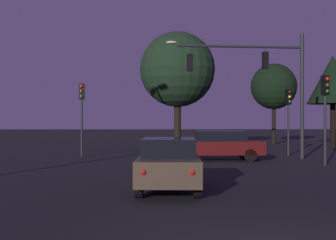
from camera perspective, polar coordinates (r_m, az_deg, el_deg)
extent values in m
plane|color=black|center=(30.95, 1.61, -3.91)|extent=(168.00, 168.00, 0.00)
cylinder|color=#232326|center=(24.77, 16.91, 2.96)|extent=(0.20, 0.20, 6.73)
cylinder|color=#232326|center=(23.98, 9.33, 9.34)|extent=(6.75, 0.54, 0.14)
ellipsoid|color=#F4EACC|center=(23.34, 0.44, 9.97)|extent=(0.56, 0.28, 0.16)
cylinder|color=#232326|center=(24.34, 12.44, 8.88)|extent=(0.05, 0.05, 0.26)
cube|color=black|center=(24.25, 12.44, 7.52)|extent=(0.31, 0.26, 0.90)
sphere|color=#4C0A0A|center=(24.42, 12.34, 8.13)|extent=(0.18, 0.18, 0.18)
sphere|color=#F9A319|center=(24.38, 12.34, 7.48)|extent=(0.18, 0.18, 0.18)
sphere|color=#0C4219|center=(24.35, 12.34, 6.83)|extent=(0.18, 0.18, 0.18)
cylinder|color=#232326|center=(23.40, 2.85, 9.04)|extent=(0.05, 0.05, 0.43)
cube|color=black|center=(23.30, 2.85, 7.42)|extent=(0.31, 0.26, 0.90)
sphere|color=#4C0A0A|center=(23.48, 2.80, 8.06)|extent=(0.18, 0.18, 0.18)
sphere|color=#F9A319|center=(23.44, 2.80, 7.38)|extent=(0.18, 0.18, 0.18)
sphere|color=#0C4219|center=(23.40, 2.80, 6.70)|extent=(0.18, 0.18, 0.18)
cylinder|color=#232326|center=(25.56, -11.07, -1.03)|extent=(0.12, 0.12, 3.26)
cube|color=black|center=(25.62, -11.07, 3.63)|extent=(0.30, 0.24, 0.90)
sphere|color=red|center=(25.50, -11.12, 4.28)|extent=(0.18, 0.18, 0.18)
sphere|color=#56380C|center=(25.48, -11.12, 3.65)|extent=(0.18, 0.18, 0.18)
sphere|color=#0C4219|center=(25.46, -11.12, 3.02)|extent=(0.18, 0.18, 0.18)
cylinder|color=#232326|center=(21.25, 19.61, -1.28)|extent=(0.12, 0.12, 3.20)
cube|color=black|center=(21.31, 19.60, 4.24)|extent=(0.37, 0.33, 0.90)
sphere|color=red|center=(21.23, 19.86, 5.01)|extent=(0.18, 0.18, 0.18)
sphere|color=#56380C|center=(21.21, 19.86, 4.26)|extent=(0.18, 0.18, 0.18)
sphere|color=#0C4219|center=(21.19, 19.86, 3.51)|extent=(0.18, 0.18, 0.18)
cylinder|color=#232326|center=(26.73, 15.26, -1.28)|extent=(0.12, 0.12, 2.99)
cube|color=black|center=(26.76, 15.26, 2.88)|extent=(0.35, 0.31, 0.90)
sphere|color=#4C0A0A|center=(26.66, 15.42, 3.50)|extent=(0.18, 0.18, 0.18)
sphere|color=#F9A319|center=(26.64, 15.42, 2.90)|extent=(0.18, 0.18, 0.18)
sphere|color=#0C4219|center=(26.63, 15.42, 2.30)|extent=(0.18, 0.18, 0.18)
cube|color=#473828|center=(13.01, 0.12, -6.13)|extent=(1.95, 4.30, 0.68)
cube|color=black|center=(12.81, 0.11, -3.53)|extent=(1.60, 2.35, 0.52)
cylinder|color=black|center=(14.46, -2.85, -6.89)|extent=(0.23, 0.65, 0.64)
cylinder|color=black|center=(14.44, 3.24, -6.89)|extent=(0.23, 0.65, 0.64)
cylinder|color=black|center=(11.71, -3.74, -8.46)|extent=(0.23, 0.65, 0.64)
cylinder|color=black|center=(11.69, 3.80, -8.48)|extent=(0.23, 0.65, 0.64)
sphere|color=red|center=(10.93, -3.22, -6.73)|extent=(0.14, 0.14, 0.14)
sphere|color=red|center=(10.91, 3.15, -6.75)|extent=(0.14, 0.14, 0.14)
cube|color=#4C0F0F|center=(22.88, 6.43, -3.57)|extent=(4.60, 1.76, 0.68)
cube|color=black|center=(22.87, 6.80, -2.06)|extent=(2.49, 1.51, 0.52)
cylinder|color=black|center=(21.96, 2.80, -4.60)|extent=(0.64, 0.20, 0.64)
cylinder|color=black|center=(23.50, 2.48, -4.31)|extent=(0.64, 0.20, 0.64)
cylinder|color=black|center=(22.42, 10.57, -4.51)|extent=(0.64, 0.20, 0.64)
cylinder|color=black|center=(23.92, 9.76, -4.23)|extent=(0.64, 0.20, 0.64)
sphere|color=red|center=(22.73, 12.43, -3.33)|extent=(0.14, 0.14, 0.14)
sphere|color=red|center=(23.91, 11.70, -3.18)|extent=(0.14, 0.14, 0.14)
cylinder|color=black|center=(36.43, 20.51, -0.68)|extent=(0.42, 0.42, 3.38)
cone|color=black|center=(36.58, 20.50, 4.92)|extent=(3.95, 3.95, 3.76)
cylinder|color=black|center=(31.45, 1.23, -0.35)|extent=(0.49, 0.49, 3.85)
sphere|color=black|center=(31.67, 1.23, 6.54)|extent=(5.36, 5.36, 5.36)
cylinder|color=black|center=(40.17, 13.48, -0.41)|extent=(0.35, 0.35, 3.70)
sphere|color=black|center=(40.29, 13.48, 4.24)|extent=(4.05, 4.05, 4.05)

